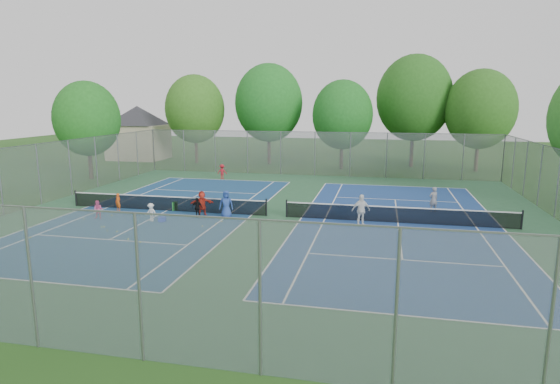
{
  "coord_description": "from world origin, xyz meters",
  "views": [
    {
      "loc": [
        5.92,
        -26.25,
        6.72
      ],
      "look_at": [
        0.0,
        1.0,
        1.3
      ],
      "focal_mm": 30.0,
      "sensor_mm": 36.0,
      "label": 1
    }
  ],
  "objects_px": {
    "net_right": "(398,215)",
    "instructor": "(433,199)",
    "ball_crate": "(162,219)",
    "ball_hopper": "(175,206)",
    "net_left": "(167,204)"
  },
  "relations": [
    {
      "from": "net_right",
      "to": "instructor",
      "type": "bearing_deg",
      "value": 56.2
    },
    {
      "from": "ball_crate",
      "to": "ball_hopper",
      "type": "relative_size",
      "value": 0.59
    },
    {
      "from": "ball_hopper",
      "to": "instructor",
      "type": "relative_size",
      "value": 0.36
    },
    {
      "from": "ball_hopper",
      "to": "instructor",
      "type": "distance_m",
      "value": 16.02
    },
    {
      "from": "ball_crate",
      "to": "ball_hopper",
      "type": "distance_m",
      "value": 2.73
    },
    {
      "from": "ball_hopper",
      "to": "net_left",
      "type": "bearing_deg",
      "value": -162.68
    },
    {
      "from": "net_left",
      "to": "instructor",
      "type": "xyz_separation_m",
      "value": [
        16.18,
        3.26,
        0.33
      ]
    },
    {
      "from": "net_right",
      "to": "ball_crate",
      "type": "height_order",
      "value": "net_right"
    },
    {
      "from": "instructor",
      "to": "ball_hopper",
      "type": "bearing_deg",
      "value": -15.24
    },
    {
      "from": "net_left",
      "to": "ball_hopper",
      "type": "distance_m",
      "value": 0.52
    },
    {
      "from": "ball_hopper",
      "to": "instructor",
      "type": "xyz_separation_m",
      "value": [
        15.71,
        3.11,
        0.5
      ]
    },
    {
      "from": "ball_hopper",
      "to": "net_right",
      "type": "bearing_deg",
      "value": -0.63
    },
    {
      "from": "instructor",
      "to": "ball_crate",
      "type": "bearing_deg",
      "value": -5.63
    },
    {
      "from": "ball_crate",
      "to": "net_left",
      "type": "bearing_deg",
      "value": 109.82
    },
    {
      "from": "net_left",
      "to": "ball_hopper",
      "type": "height_order",
      "value": "net_left"
    }
  ]
}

